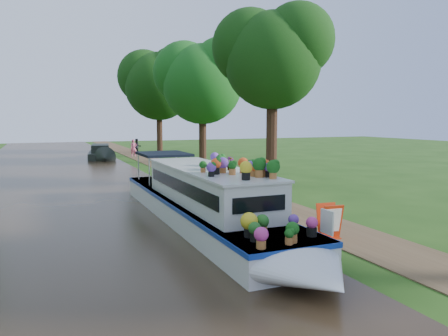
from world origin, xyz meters
TOP-DOWN VIEW (x-y plane):
  - ground at (0.00, 0.00)m, footprint 100.00×100.00m
  - canal_water at (-6.00, 0.00)m, footprint 10.00×100.00m
  - towpath at (1.20, 0.00)m, footprint 2.20×100.00m
  - plant_boat at (-2.25, -3.82)m, footprint 2.29×13.52m
  - tree_near_overhang at (3.79, 3.06)m, footprint 5.52×5.28m
  - tree_near_mid at (4.48, 15.08)m, footprint 6.90×6.60m
  - tree_near_far at (3.98, 26.09)m, footprint 7.59×7.26m
  - second_boat at (-2.30, 21.56)m, footprint 2.52×6.37m
  - sandwich_board at (0.45, -6.40)m, footprint 0.63×0.54m
  - pedestrian_pink at (0.68, 22.42)m, footprint 0.56×0.38m
  - pedestrian_dark at (1.34, 24.04)m, footprint 0.74×0.58m
  - verge_plant at (0.05, 4.28)m, footprint 0.46×0.43m

SIDE VIEW (x-z plane):
  - ground at x=0.00m, z-range 0.00..0.00m
  - canal_water at x=-6.00m, z-range 0.00..0.02m
  - towpath at x=1.20m, z-range 0.00..0.03m
  - verge_plant at x=0.05m, z-range 0.00..0.40m
  - sandwich_board at x=0.45m, z-range -0.02..0.95m
  - second_boat at x=-2.30m, z-range -0.11..1.08m
  - pedestrian_dark at x=1.34m, z-range 0.03..1.52m
  - pedestrian_pink at x=0.68m, z-range 0.03..1.55m
  - plant_boat at x=-2.25m, z-range -0.28..1.98m
  - tree_near_mid at x=4.48m, z-range 1.74..11.14m
  - tree_near_overhang at x=3.79m, z-range 2.11..11.10m
  - tree_near_far at x=3.98m, z-range 1.90..12.20m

